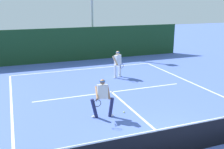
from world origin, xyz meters
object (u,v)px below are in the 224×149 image
Objects in this scene: tennis_ball at (124,112)px; player_far at (118,63)px; light_pole at (92,3)px; player_near at (102,97)px.

player_far is at bearing 70.62° from tennis_ball.
tennis_ball is at bearing 44.80° from player_far.
tennis_ball is at bearing -100.99° from light_pole.
player_near is 1.32m from tennis_ball.
player_near is 13.40m from light_pole.
player_far is 5.53m from tennis_ball.
player_far is at bearing -106.87° from player_near.
tennis_ball is 13.36m from light_pole.
player_far reaches higher than player_near.
player_far is 8.06m from light_pole.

